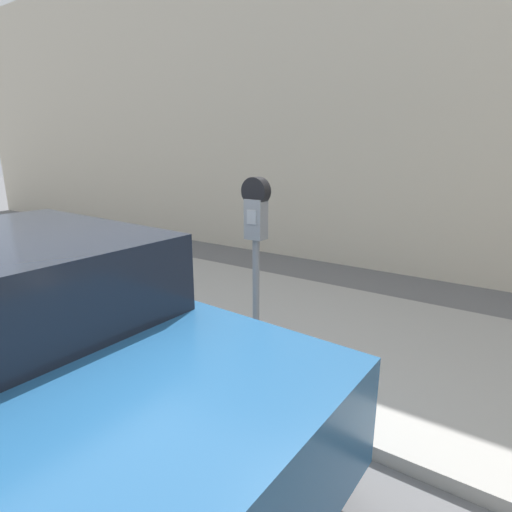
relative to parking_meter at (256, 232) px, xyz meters
name	(u,v)px	position (x,y,z in m)	size (l,w,h in m)	color
ground_plane	(119,442)	(-0.27, -1.29, -1.28)	(60.00, 60.00, 0.00)	slate
sidewalk	(281,323)	(-0.27, 0.91, -1.23)	(24.00, 2.80, 0.10)	#9E9B96
building_facade	(380,87)	(-0.27, 3.82, 1.59)	(24.00, 0.30, 5.73)	beige
parking_meter	(256,232)	(0.00, 0.00, 0.00)	(0.23, 0.13, 1.63)	slate
parked_car_beside_meter	(8,346)	(-0.88, -1.62, -0.58)	(4.35, 2.11, 1.42)	black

